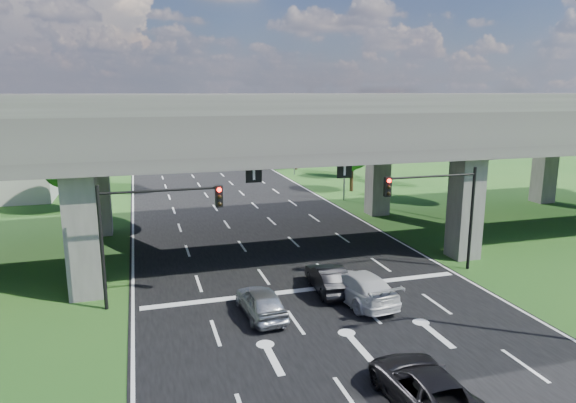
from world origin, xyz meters
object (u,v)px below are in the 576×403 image
car_silver (261,302)px  car_dark (328,279)px  signal_right (440,201)px  car_white (358,286)px  signal_left (149,221)px  streetlight_far (341,139)px  car_trailing (425,388)px  streetlight_beyond (291,127)px

car_silver → car_dark: bearing=-158.0°
car_silver → signal_right: bearing=-168.8°
car_dark → car_white: size_ratio=0.81×
signal_left → car_dark: bearing=-6.2°
streetlight_far → car_trailing: bearing=-107.3°
streetlight_far → car_trailing: (-9.73, -31.24, -5.12)m
signal_right → car_trailing: size_ratio=1.20×
car_dark → car_trailing: 10.26m
signal_right → car_white: 7.30m
signal_right → streetlight_beyond: streetlight_beyond is taller
signal_right → car_dark: size_ratio=1.44×
signal_right → streetlight_beyond: 36.17m
streetlight_far → car_dark: 23.49m
car_trailing → signal_left: bearing=-53.9°
streetlight_far → car_white: (-8.23, -22.55, -5.07)m
car_silver → car_dark: size_ratio=0.98×
signal_right → car_dark: 7.80m
car_dark → car_white: (0.97, -1.55, 0.06)m
streetlight_far → streetlight_beyond: size_ratio=1.00×
streetlight_far → car_dark: streetlight_far is taller
signal_left → car_silver: bearing=-31.2°
car_silver → car_dark: 4.45m
signal_right → car_trailing: (-7.46, -11.19, -3.46)m
car_silver → car_trailing: (3.49, -8.33, -0.00)m
streetlight_beyond → car_white: size_ratio=1.94×
car_trailing → signal_right: bearing=-123.8°
car_silver → car_white: (4.99, 0.36, 0.05)m
car_silver → car_trailing: 9.03m
streetlight_far → car_dark: (-9.20, -21.00, -5.13)m
signal_right → streetlight_far: (2.27, 20.06, 1.66)m
streetlight_far → streetlight_beyond: (0.00, 16.00, 0.00)m
signal_left → streetlight_beyond: size_ratio=0.60×
signal_right → car_silver: size_ratio=1.47×
car_dark → streetlight_beyond: bearing=-100.3°
signal_left → car_silver: (4.70, -2.85, -3.46)m
car_silver → car_white: car_white is taller
streetlight_far → car_white: streetlight_far is taller
signal_left → car_dark: (8.72, -0.94, -3.47)m
car_dark → car_trailing: (-0.53, -10.24, 0.01)m
car_silver → car_trailing: bearing=109.3°
car_silver → car_dark: car_silver is taller
car_dark → car_white: bearing=125.7°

